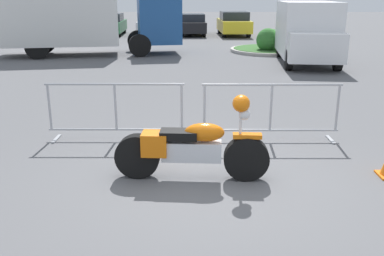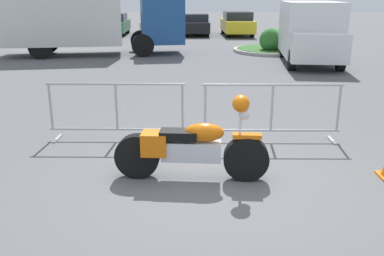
{
  "view_description": "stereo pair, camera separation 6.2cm",
  "coord_description": "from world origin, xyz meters",
  "px_view_note": "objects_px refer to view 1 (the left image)",
  "views": [
    {
      "loc": [
        -0.19,
        -5.68,
        2.6
      ],
      "look_at": [
        -0.28,
        0.51,
        0.65
      ],
      "focal_mm": 40.0,
      "sensor_mm": 36.0,
      "label": 1
    },
    {
      "loc": [
        -0.13,
        -5.68,
        2.6
      ],
      "look_at": [
        -0.28,
        0.51,
        0.65
      ],
      "focal_mm": 40.0,
      "sensor_mm": 36.0,
      "label": 2
    }
  ],
  "objects_px": {
    "crowd_barrier_near": "(116,111)",
    "parked_car_silver": "(152,24)",
    "parked_car_green": "(111,24)",
    "parked_car_maroon": "(69,24)",
    "pedestrian": "(310,27)",
    "motorcycle": "(192,147)",
    "delivery_van": "(307,30)",
    "crowd_barrier_far": "(271,111)",
    "parked_car_black": "(193,24)",
    "parked_car_red": "(29,23)",
    "box_truck": "(80,17)",
    "parked_car_yellow": "(234,23)"
  },
  "relations": [
    {
      "from": "crowd_barrier_near",
      "to": "parked_car_silver",
      "type": "xyz_separation_m",
      "value": [
        -1.55,
        21.02,
        0.16
      ]
    },
    {
      "from": "parked_car_green",
      "to": "parked_car_maroon",
      "type": "bearing_deg",
      "value": 92.17
    },
    {
      "from": "pedestrian",
      "to": "crowd_barrier_near",
      "type": "bearing_deg",
      "value": -114.08
    },
    {
      "from": "motorcycle",
      "to": "delivery_van",
      "type": "distance_m",
      "value": 11.99
    },
    {
      "from": "parked_car_maroon",
      "to": "parked_car_green",
      "type": "relative_size",
      "value": 1.02
    },
    {
      "from": "crowd_barrier_far",
      "to": "delivery_van",
      "type": "relative_size",
      "value": 0.49
    },
    {
      "from": "pedestrian",
      "to": "parked_car_black",
      "type": "bearing_deg",
      "value": 138.84
    },
    {
      "from": "parked_car_red",
      "to": "parked_car_green",
      "type": "relative_size",
      "value": 1.06
    },
    {
      "from": "delivery_van",
      "to": "parked_car_maroon",
      "type": "distance_m",
      "value": 16.89
    },
    {
      "from": "parked_car_red",
      "to": "parked_car_silver",
      "type": "distance_m",
      "value": 7.99
    },
    {
      "from": "box_truck",
      "to": "parked_car_maroon",
      "type": "relative_size",
      "value": 1.9
    },
    {
      "from": "box_truck",
      "to": "pedestrian",
      "type": "height_order",
      "value": "box_truck"
    },
    {
      "from": "delivery_van",
      "to": "parked_car_red",
      "type": "distance_m",
      "value": 19.07
    },
    {
      "from": "crowd_barrier_near",
      "to": "pedestrian",
      "type": "bearing_deg",
      "value": 64.63
    },
    {
      "from": "delivery_van",
      "to": "motorcycle",
      "type": "bearing_deg",
      "value": -16.22
    },
    {
      "from": "crowd_barrier_near",
      "to": "crowd_barrier_far",
      "type": "bearing_deg",
      "value": 0.0
    },
    {
      "from": "parked_car_red",
      "to": "parked_car_silver",
      "type": "relative_size",
      "value": 1.03
    },
    {
      "from": "pedestrian",
      "to": "parked_car_red",
      "type": "bearing_deg",
      "value": 163.22
    },
    {
      "from": "delivery_van",
      "to": "parked_car_yellow",
      "type": "xyz_separation_m",
      "value": [
        -1.93,
        11.36,
        -0.48
      ]
    },
    {
      "from": "parked_car_silver",
      "to": "pedestrian",
      "type": "relative_size",
      "value": 2.51
    },
    {
      "from": "parked_car_red",
      "to": "parked_car_maroon",
      "type": "relative_size",
      "value": 1.04
    },
    {
      "from": "crowd_barrier_near",
      "to": "parked_car_red",
      "type": "relative_size",
      "value": 0.57
    },
    {
      "from": "crowd_barrier_near",
      "to": "parked_car_maroon",
      "type": "bearing_deg",
      "value": 108.39
    },
    {
      "from": "crowd_barrier_near",
      "to": "crowd_barrier_far",
      "type": "relative_size",
      "value": 1.0
    },
    {
      "from": "pedestrian",
      "to": "motorcycle",
      "type": "bearing_deg",
      "value": -107.69
    },
    {
      "from": "motorcycle",
      "to": "pedestrian",
      "type": "bearing_deg",
      "value": 73.45
    },
    {
      "from": "crowd_barrier_near",
      "to": "parked_car_green",
      "type": "height_order",
      "value": "parked_car_green"
    },
    {
      "from": "delivery_van",
      "to": "parked_car_green",
      "type": "bearing_deg",
      "value": -134.33
    },
    {
      "from": "motorcycle",
      "to": "parked_car_yellow",
      "type": "bearing_deg",
      "value": 86.45
    },
    {
      "from": "motorcycle",
      "to": "parked_car_black",
      "type": "distance_m",
      "value": 22.77
    },
    {
      "from": "parked_car_silver",
      "to": "parked_car_green",
      "type": "bearing_deg",
      "value": 89.25
    },
    {
      "from": "box_truck",
      "to": "crowd_barrier_far",
      "type": "bearing_deg",
      "value": -71.05
    },
    {
      "from": "motorcycle",
      "to": "parked_car_black",
      "type": "height_order",
      "value": "parked_car_black"
    },
    {
      "from": "parked_car_maroon",
      "to": "parked_car_black",
      "type": "distance_m",
      "value": 8.0
    },
    {
      "from": "delivery_van",
      "to": "parked_car_green",
      "type": "xyz_separation_m",
      "value": [
        -9.92,
        11.48,
        -0.54
      ]
    },
    {
      "from": "parked_car_red",
      "to": "parked_car_yellow",
      "type": "xyz_separation_m",
      "value": [
        13.32,
        -0.07,
        0.02
      ]
    },
    {
      "from": "parked_car_red",
      "to": "parked_car_silver",
      "type": "height_order",
      "value": "parked_car_red"
    },
    {
      "from": "parked_car_yellow",
      "to": "parked_car_maroon",
      "type": "bearing_deg",
      "value": 87.87
    },
    {
      "from": "box_truck",
      "to": "delivery_van",
      "type": "relative_size",
      "value": 1.55
    },
    {
      "from": "parked_car_maroon",
      "to": "parked_car_green",
      "type": "xyz_separation_m",
      "value": [
        2.66,
        0.23,
        -0.01
      ]
    },
    {
      "from": "crowd_barrier_near",
      "to": "pedestrian",
      "type": "height_order",
      "value": "pedestrian"
    },
    {
      "from": "parked_car_maroon",
      "to": "parked_car_yellow",
      "type": "bearing_deg",
      "value": -92.13
    },
    {
      "from": "parked_car_yellow",
      "to": "parked_car_black",
      "type": "bearing_deg",
      "value": 82.21
    },
    {
      "from": "pedestrian",
      "to": "parked_car_green",
      "type": "bearing_deg",
      "value": 155.61
    },
    {
      "from": "box_truck",
      "to": "parked_car_maroon",
      "type": "height_order",
      "value": "box_truck"
    },
    {
      "from": "motorcycle",
      "to": "parked_car_silver",
      "type": "xyz_separation_m",
      "value": [
        -2.97,
        22.74,
        0.23
      ]
    },
    {
      "from": "box_truck",
      "to": "parked_car_black",
      "type": "relative_size",
      "value": 1.96
    },
    {
      "from": "delivery_van",
      "to": "parked_car_yellow",
      "type": "bearing_deg",
      "value": -165.53
    },
    {
      "from": "crowd_barrier_far",
      "to": "parked_car_silver",
      "type": "distance_m",
      "value": 21.47
    },
    {
      "from": "parked_car_maroon",
      "to": "parked_car_yellow",
      "type": "xyz_separation_m",
      "value": [
        10.65,
        0.12,
        0.05
      ]
    }
  ]
}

